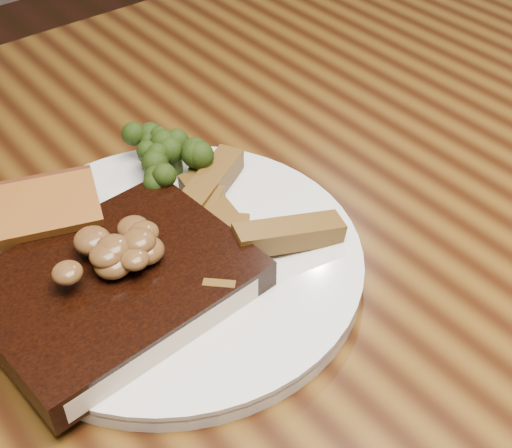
{
  "coord_description": "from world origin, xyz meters",
  "views": [
    {
      "loc": [
        -0.24,
        -0.34,
        1.14
      ],
      "look_at": [
        0.02,
        -0.01,
        0.78
      ],
      "focal_mm": 50.0,
      "sensor_mm": 36.0,
      "label": 1
    }
  ],
  "objects_px": {
    "steak": "(116,285)",
    "garlic_bread": "(40,233)",
    "potato_wedges": "(228,213)",
    "plate": "(175,264)",
    "dining_table": "(233,328)"
  },
  "relations": [
    {
      "from": "steak",
      "to": "dining_table",
      "type": "bearing_deg",
      "value": -4.93
    },
    {
      "from": "dining_table",
      "to": "potato_wedges",
      "type": "bearing_deg",
      "value": 56.76
    },
    {
      "from": "garlic_bread",
      "to": "plate",
      "type": "bearing_deg",
      "value": -27.84
    },
    {
      "from": "steak",
      "to": "garlic_bread",
      "type": "height_order",
      "value": "steak"
    },
    {
      "from": "dining_table",
      "to": "steak",
      "type": "relative_size",
      "value": 8.72
    },
    {
      "from": "steak",
      "to": "garlic_bread",
      "type": "relative_size",
      "value": 1.89
    },
    {
      "from": "dining_table",
      "to": "garlic_bread",
      "type": "bearing_deg",
      "value": 142.61
    },
    {
      "from": "plate",
      "to": "garlic_bread",
      "type": "bearing_deg",
      "value": 132.54
    },
    {
      "from": "plate",
      "to": "potato_wedges",
      "type": "relative_size",
      "value": 2.57
    },
    {
      "from": "plate",
      "to": "steak",
      "type": "relative_size",
      "value": 1.58
    },
    {
      "from": "steak",
      "to": "potato_wedges",
      "type": "distance_m",
      "value": 0.11
    },
    {
      "from": "potato_wedges",
      "to": "steak",
      "type": "bearing_deg",
      "value": -172.12
    },
    {
      "from": "plate",
      "to": "potato_wedges",
      "type": "distance_m",
      "value": 0.06
    },
    {
      "from": "garlic_bread",
      "to": "potato_wedges",
      "type": "relative_size",
      "value": 0.86
    },
    {
      "from": "steak",
      "to": "potato_wedges",
      "type": "relative_size",
      "value": 1.63
    }
  ]
}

